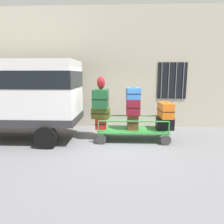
{
  "coord_description": "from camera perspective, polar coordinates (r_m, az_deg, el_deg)",
  "views": [
    {
      "loc": [
        0.19,
        -6.51,
        2.26
      ],
      "look_at": [
        -0.12,
        0.5,
        0.98
      ],
      "focal_mm": 33.24,
      "sensor_mm": 36.0,
      "label": 1
    }
  ],
  "objects": [
    {
      "name": "luggage_cart",
      "position": [
        7.28,
        5.65,
        -5.16
      ],
      "size": [
        2.44,
        1.12,
        0.38
      ],
      "color": "#2D8438",
      "rests_on": "ground"
    },
    {
      "name": "suitcase_center_middle",
      "position": [
        7.27,
        14.48,
        0.53
      ],
      "size": [
        0.44,
        0.85,
        0.51
      ],
      "color": "orange",
      "rests_on": "suitcase_center_bottom"
    },
    {
      "name": "cart_railing",
      "position": [
        7.19,
        5.7,
        -2.11
      ],
      "size": [
        2.33,
        0.98,
        0.41
      ],
      "color": "#2D8438",
      "rests_on": "luggage_cart"
    },
    {
      "name": "building_wall",
      "position": [
        9.02,
        1.43,
        11.82
      ],
      "size": [
        12.0,
        0.38,
        5.0
      ],
      "color": "#BCB29E",
      "rests_on": "ground"
    },
    {
      "name": "suitcase_left_middle",
      "position": [
        7.16,
        -3.13,
        -0.25
      ],
      "size": [
        0.64,
        0.46,
        0.38
      ],
      "color": "#4C5119",
      "rests_on": "suitcase_left_bottom"
    },
    {
      "name": "suitcase_left_bottom",
      "position": [
        7.26,
        -3.08,
        -3.16
      ],
      "size": [
        0.4,
        0.38,
        0.38
      ],
      "color": "#B21E1E",
      "rests_on": "luggage_cart"
    },
    {
      "name": "van",
      "position": [
        7.92,
        -26.09,
        5.02
      ],
      "size": [
        4.64,
        1.97,
        2.72
      ],
      "color": "white",
      "rests_on": "ground"
    },
    {
      "name": "suitcase_midleft_middle",
      "position": [
        7.1,
        5.77,
        1.48
      ],
      "size": [
        0.47,
        0.66,
        0.51
      ],
      "color": "maroon",
      "rests_on": "suitcase_midleft_bottom"
    },
    {
      "name": "backpack",
      "position": [
        7.08,
        -3.05,
        8.08
      ],
      "size": [
        0.27,
        0.22,
        0.44
      ],
      "color": "maroon",
      "rests_on": "suitcase_left_top"
    },
    {
      "name": "suitcase_center_bottom",
      "position": [
        7.35,
        14.34,
        -3.11
      ],
      "size": [
        0.6,
        0.37,
        0.43
      ],
      "color": "black",
      "rests_on": "luggage_cart"
    },
    {
      "name": "suitcase_midleft_top",
      "position": [
        7.02,
        5.85,
        5.08
      ],
      "size": [
        0.5,
        0.51,
        0.39
      ],
      "color": "#3372C6",
      "rests_on": "suitcase_midleft_middle"
    },
    {
      "name": "suitcase_left_top",
      "position": [
        7.11,
        -3.14,
        3.77
      ],
      "size": [
        0.52,
        0.78,
        0.63
      ],
      "color": "#194C28",
      "rests_on": "suitcase_left_middle"
    },
    {
      "name": "ground_plane",
      "position": [
        6.89,
        0.84,
        -8.84
      ],
      "size": [
        40.0,
        40.0,
        0.0
      ],
      "primitive_type": "plane",
      "color": "slate"
    },
    {
      "name": "suitcase_midleft_bottom",
      "position": [
        7.19,
        5.7,
        -2.69
      ],
      "size": [
        0.39,
        0.39,
        0.54
      ],
      "color": "brown",
      "rests_on": "luggage_cart"
    }
  ]
}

